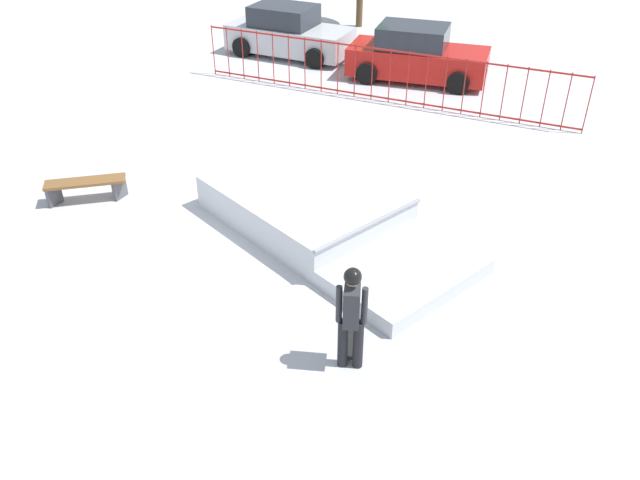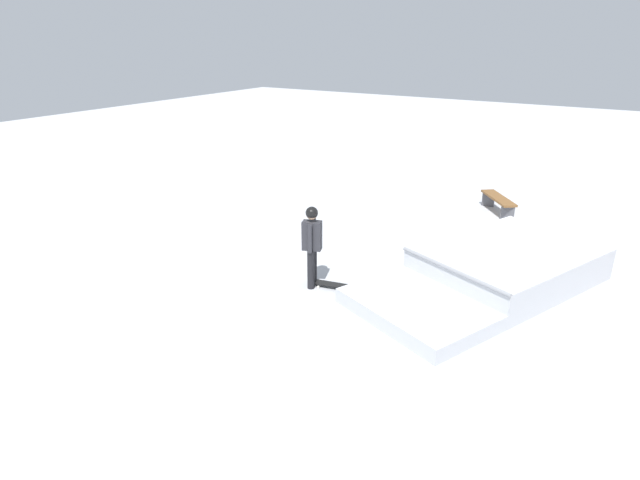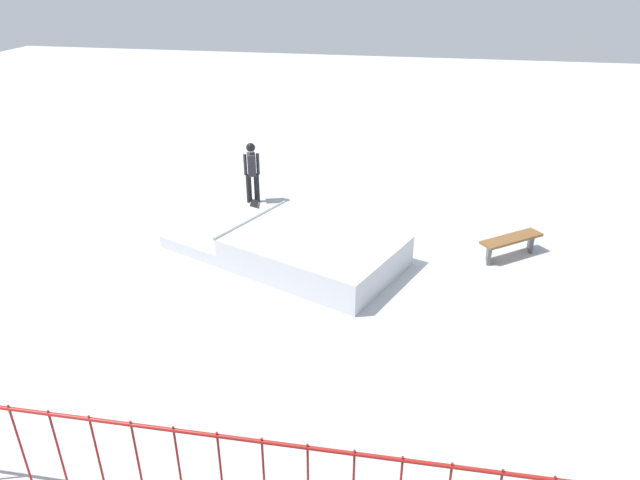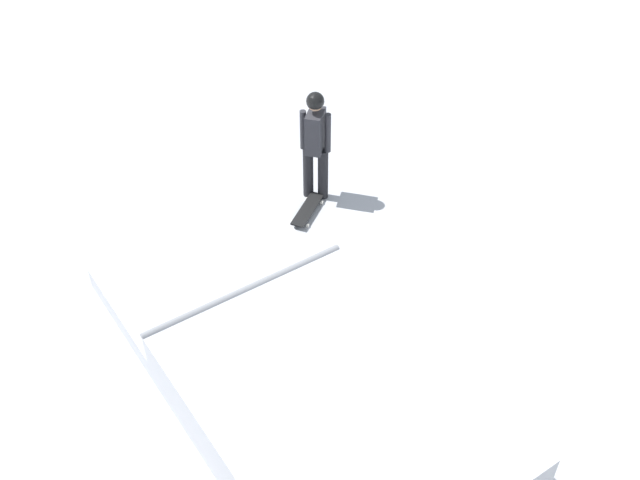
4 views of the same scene
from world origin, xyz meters
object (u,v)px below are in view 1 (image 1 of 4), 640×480
at_px(park_bench, 86,186).
at_px(skate_ramp, 320,214).
at_px(skateboard, 353,341).
at_px(parked_car_silver, 288,33).
at_px(skater, 352,311).
at_px(parked_car_red, 416,56).

bearing_deg(park_bench, skate_ramp, 13.26).
xyz_separation_m(skateboard, parked_car_silver, (-7.59, 12.17, 0.65)).
bearing_deg(skate_ramp, parked_car_silver, 143.88).
xyz_separation_m(skate_ramp, parked_car_silver, (-5.71, 9.41, 0.41)).
bearing_deg(park_bench, skater, -16.69).
bearing_deg(park_bench, parked_car_silver, 94.91).
distance_m(skate_ramp, skateboard, 3.35).
relative_size(skate_ramp, skateboard, 7.26).
relative_size(skateboard, park_bench, 0.55).
distance_m(skater, skateboard, 1.03).
bearing_deg(skateboard, park_bench, -115.72).
bearing_deg(skateboard, parked_car_red, -177.70).
distance_m(park_bench, parked_car_red, 10.75).
bearing_deg(skater, skate_ramp, -167.35).
xyz_separation_m(skateboard, parked_car_red, (-3.00, 11.72, 0.65)).
bearing_deg(parked_car_red, park_bench, -118.16).
relative_size(skateboard, parked_car_red, 0.19).
height_order(skater, park_bench, skater).
height_order(parked_car_silver, parked_car_red, same).
height_order(skateboard, park_bench, park_bench).
xyz_separation_m(skater, parked_car_red, (-3.13, 12.13, -0.28)).
bearing_deg(skateboard, skate_ramp, -157.72).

